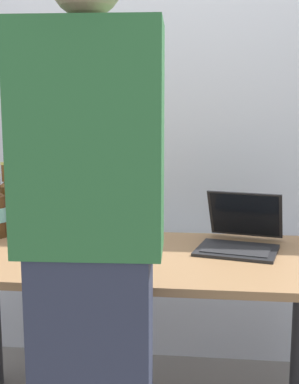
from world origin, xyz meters
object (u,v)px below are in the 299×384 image
Objects in this scene: laptop at (240,236)px; beer_bottle_dark at (21,207)px; person_figure at (91,258)px; beer_bottle_brown at (6,205)px.

beer_bottle_dark reaches higher than laptop.
person_figure is at bearing -123.73° from laptop.
person_figure is (0.51, -0.81, 0.02)m from beer_bottle_dark.
laptop is 1.07m from beer_bottle_brown.
beer_bottle_brown is (-1.06, 0.14, 0.08)m from laptop.
laptop is at bearing -6.55° from beer_bottle_dark.
beer_bottle_dark is (-0.97, 0.11, 0.08)m from laptop.
beer_bottle_brown is at bearing 125.14° from person_figure.
beer_bottle_brown is at bearing 161.67° from beer_bottle_dark.
beer_bottle_dark is 1.00× the size of beer_bottle_brown.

